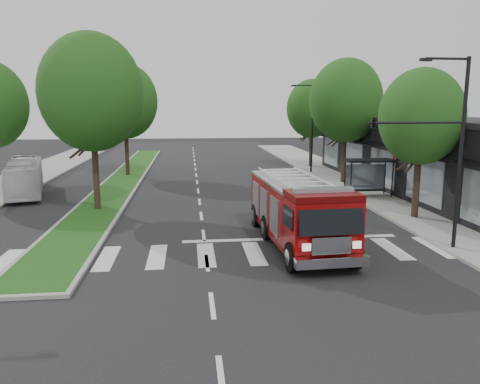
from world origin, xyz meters
name	(u,v)px	position (x,y,z in m)	size (l,w,h in m)	color
ground	(204,235)	(0.00, 0.00, 0.00)	(140.00, 140.00, 0.00)	black
sidewalk_right	(374,191)	(12.50, 10.00, 0.07)	(5.00, 80.00, 0.15)	gray
median	(125,179)	(-6.00, 18.00, 0.08)	(3.00, 50.00, 0.15)	gray
storefront_row	(437,157)	(17.00, 10.00, 2.50)	(8.00, 30.00, 5.00)	black
bus_shelter	(368,168)	(11.20, 8.15, 2.04)	(3.20, 1.60, 2.61)	black
tree_right_near	(421,117)	(11.50, 2.00, 5.51)	(4.40, 4.40, 8.05)	black
tree_right_mid	(346,101)	(11.50, 14.00, 6.49)	(5.60, 5.60, 9.72)	black
tree_right_far	(312,109)	(11.50, 24.00, 5.84)	(5.00, 5.00, 8.73)	black
tree_median_near	(91,93)	(-6.00, 6.00, 6.81)	(5.80, 5.80, 10.16)	black
tree_median_far	(125,101)	(-6.00, 20.00, 6.49)	(5.60, 5.60, 9.72)	black
streetlight_right_near	(441,141)	(9.61, -3.50, 4.67)	(4.08, 0.22, 8.00)	black
streetlight_right_far	(311,124)	(10.35, 20.00, 4.48)	(2.11, 0.20, 8.00)	black
fire_engine	(298,211)	(4.12, -1.86, 1.49)	(3.15, 9.06, 3.10)	#4D0404
city_bus	(25,177)	(-12.00, 12.04, 1.24)	(2.09, 8.92, 2.49)	silver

